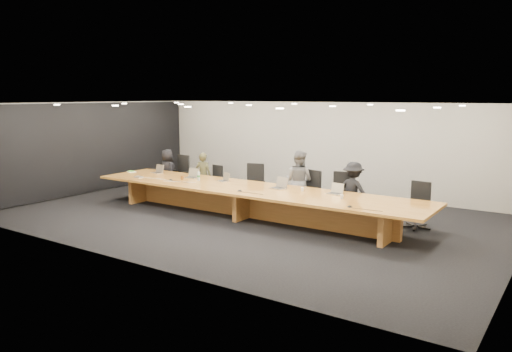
{
  "coord_description": "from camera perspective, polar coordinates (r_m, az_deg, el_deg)",
  "views": [
    {
      "loc": [
        6.9,
        -9.95,
        3.0
      ],
      "look_at": [
        0.0,
        0.3,
        1.0
      ],
      "focal_mm": 35.0,
      "sensor_mm": 36.0,
      "label": 1
    }
  ],
  "objects": [
    {
      "name": "person_b",
      "position": [
        14.68,
        -6.04,
        0.05
      ],
      "size": [
        0.55,
        0.42,
        1.36
      ],
      "primitive_type": "imported",
      "rotation": [
        0.0,
        0.0,
        3.36
      ],
      "color": "#34331C",
      "rests_on": "ground"
    },
    {
      "name": "ground",
      "position": [
        12.48,
        -0.77,
        -4.72
      ],
      "size": [
        12.0,
        12.0,
        0.0
      ],
      "primitive_type": "plane",
      "color": "black",
      "rests_on": "ground"
    },
    {
      "name": "lime_gadget",
      "position": [
        15.26,
        -14.09,
        0.54
      ],
      "size": [
        0.17,
        0.11,
        0.03
      ],
      "primitive_type": "cube",
      "rotation": [
        0.0,
        0.0,
        0.09
      ],
      "color": "#52BE32",
      "rests_on": "notepad"
    },
    {
      "name": "person_c",
      "position": [
        12.98,
        4.91,
        -0.6
      ],
      "size": [
        0.79,
        0.62,
        1.6
      ],
      "primitive_type": "imported",
      "rotation": [
        0.0,
        0.0,
        3.13
      ],
      "color": "#545557",
      "rests_on": "ground"
    },
    {
      "name": "chair_right",
      "position": [
        12.53,
        9.6,
        -2.12
      ],
      "size": [
        0.68,
        0.68,
        1.14
      ],
      "primitive_type": null,
      "rotation": [
        0.0,
        0.0,
        0.18
      ],
      "color": "black",
      "rests_on": "ground"
    },
    {
      "name": "person_d",
      "position": [
        12.32,
        11.04,
        -1.69
      ],
      "size": [
        0.98,
        0.65,
        1.42
      ],
      "primitive_type": "imported",
      "rotation": [
        0.0,
        0.0,
        3.01
      ],
      "color": "black",
      "rests_on": "ground"
    },
    {
      "name": "paper_cup_far",
      "position": [
        11.15,
        9.77,
        -2.36
      ],
      "size": [
        0.09,
        0.09,
        0.09
      ],
      "primitive_type": "cone",
      "rotation": [
        0.0,
        0.0,
        -0.25
      ],
      "color": "silver",
      "rests_on": "conference_table"
    },
    {
      "name": "conference_table",
      "position": [
        12.36,
        -0.78,
        -2.38
      ],
      "size": [
        9.0,
        1.8,
        0.75
      ],
      "color": "#985F21",
      "rests_on": "ground"
    },
    {
      "name": "chair_far_left",
      "position": [
        15.56,
        -8.94,
        0.22
      ],
      "size": [
        0.7,
        0.7,
        1.21
      ],
      "primitive_type": null,
      "rotation": [
        0.0,
        0.0,
        -0.15
      ],
      "color": "black",
      "rests_on": "ground"
    },
    {
      "name": "mic_center",
      "position": [
        11.87,
        -1.87,
        -1.66
      ],
      "size": [
        0.14,
        0.14,
        0.03
      ],
      "primitive_type": "cone",
      "rotation": [
        0.0,
        0.0,
        0.08
      ],
      "color": "black",
      "rests_on": "conference_table"
    },
    {
      "name": "chair_far_right",
      "position": [
        11.89,
        17.86,
        -3.18
      ],
      "size": [
        0.61,
        0.61,
        1.09
      ],
      "primitive_type": null,
      "rotation": [
        0.0,
        0.0,
        -0.12
      ],
      "color": "black",
      "rests_on": "ground"
    },
    {
      "name": "water_bottle",
      "position": [
        13.42,
        -6.57,
        -0.02
      ],
      "size": [
        0.1,
        0.1,
        0.23
      ],
      "primitive_type": "cylinder",
      "rotation": [
        0.0,
        0.0,
        -0.36
      ],
      "color": "#ACBCB8",
      "rests_on": "conference_table"
    },
    {
      "name": "laptop_b",
      "position": [
        13.85,
        -7.39,
        0.32
      ],
      "size": [
        0.36,
        0.28,
        0.27
      ],
      "primitive_type": null,
      "rotation": [
        0.0,
        0.0,
        0.09
      ],
      "color": "tan",
      "rests_on": "conference_table"
    },
    {
      "name": "laptop_d",
      "position": [
        12.16,
        2.55,
        -0.79
      ],
      "size": [
        0.42,
        0.35,
        0.29
      ],
      "primitive_type": null,
      "rotation": [
        0.0,
        0.0,
        -0.25
      ],
      "color": "tan",
      "rests_on": "conference_table"
    },
    {
      "name": "person_a",
      "position": [
        15.66,
        -10.08,
        0.54
      ],
      "size": [
        0.77,
        0.61,
        1.36
      ],
      "primitive_type": "imported",
      "rotation": [
        0.0,
        0.0,
        2.83
      ],
      "color": "black",
      "rests_on": "ground"
    },
    {
      "name": "chair_mid_left",
      "position": [
        13.7,
        -0.36,
        -0.98
      ],
      "size": [
        0.73,
        0.73,
        1.16
      ],
      "primitive_type": null,
      "rotation": [
        0.0,
        0.0,
        0.27
      ],
      "color": "black",
      "rests_on": "ground"
    },
    {
      "name": "mic_right",
      "position": [
        10.37,
        10.67,
        -3.42
      ],
      "size": [
        0.13,
        0.13,
        0.03
      ],
      "primitive_type": "cone",
      "rotation": [
        0.0,
        0.0,
        -0.19
      ],
      "color": "black",
      "rests_on": "conference_table"
    },
    {
      "name": "laptop_c",
      "position": [
        13.23,
        -3.82,
        -0.1
      ],
      "size": [
        0.36,
        0.32,
        0.24
      ],
      "primitive_type": null,
      "rotation": [
        0.0,
        0.0,
        -0.4
      ],
      "color": "tan",
      "rests_on": "conference_table"
    },
    {
      "name": "amber_mug",
      "position": [
        13.61,
        -8.43,
        -0.21
      ],
      "size": [
        0.08,
        0.08,
        0.1
      ],
      "primitive_type": "cylinder",
      "rotation": [
        0.0,
        0.0,
        0.01
      ],
      "color": "brown",
      "rests_on": "conference_table"
    },
    {
      "name": "chair_left",
      "position": [
        14.67,
        -4.98,
        -0.66
      ],
      "size": [
        0.6,
        0.6,
        1.0
      ],
      "primitive_type": null,
      "rotation": [
        0.0,
        0.0,
        -0.2
      ],
      "color": "black",
      "rests_on": "ground"
    },
    {
      "name": "paper_cup_near",
      "position": [
        11.92,
        5.32,
        -1.52
      ],
      "size": [
        0.09,
        0.09,
        0.09
      ],
      "primitive_type": "cone",
      "rotation": [
        0.0,
        0.0,
        -0.26
      ],
      "color": "white",
      "rests_on": "conference_table"
    },
    {
      "name": "laptop_e",
      "position": [
        11.63,
        8.98,
        -1.44
      ],
      "size": [
        0.36,
        0.28,
        0.26
      ],
      "primitive_type": null,
      "rotation": [
        0.0,
        0.0,
        -0.15
      ],
      "color": "#B8AD8D",
      "rests_on": "conference_table"
    },
    {
      "name": "av_box",
      "position": [
        14.2,
        -13.28,
        -0.1
      ],
      "size": [
        0.21,
        0.16,
        0.03
      ],
      "primitive_type": "cube",
      "rotation": [
        0.0,
        0.0,
        -0.0
      ],
      "color": "#B9B9BE",
      "rests_on": "conference_table"
    },
    {
      "name": "laptop_a",
      "position": [
        14.88,
        -11.29,
        0.82
      ],
      "size": [
        0.35,
        0.27,
        0.25
      ],
      "primitive_type": null,
      "rotation": [
        0.0,
        0.0,
        -0.12
      ],
      "color": "tan",
      "rests_on": "conference_table"
    },
    {
      "name": "notepad",
      "position": [
        15.25,
        -14.03,
        0.47
      ],
      "size": [
        0.29,
        0.26,
        0.01
      ],
      "primitive_type": "cube",
      "rotation": [
        0.0,
        0.0,
        -0.34
      ],
      "color": "white",
      "rests_on": "conference_table"
    },
    {
      "name": "back_wall",
      "position": [
        15.64,
        7.61,
        3.25
      ],
      "size": [
        12.0,
        0.02,
        2.8
      ],
      "primitive_type": "cube",
      "color": "beige",
      "rests_on": "ground"
    },
    {
      "name": "chair_mid_right",
      "position": [
        12.82,
        5.92,
        -1.81
      ],
      "size": [
        0.71,
        0.71,
        1.13
      ],
      "primitive_type": null,
      "rotation": [
        0.0,
        0.0,
        -0.28
      ],
      "color": "black",
      "rests_on": "ground"
    },
    {
      "name": "left_wall_panel",
      "position": [
        16.33,
        -18.21,
        3.01
      ],
      "size": [
        0.08,
        7.84,
        2.74
      ],
      "primitive_type": "cube",
      "color": "black",
      "rests_on": "ground"
    },
    {
      "name": "mic_left",
      "position": [
        13.59,
        -9.71,
        -0.4
      ],
      "size": [
        0.13,
        0.13,
        0.03
      ],
      "primitive_type": "cone",
      "rotation": [
        0.0,
        0.0,
        -0.09
      ],
      "color": "black",
      "rests_on": "conference_table"
    }
  ]
}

